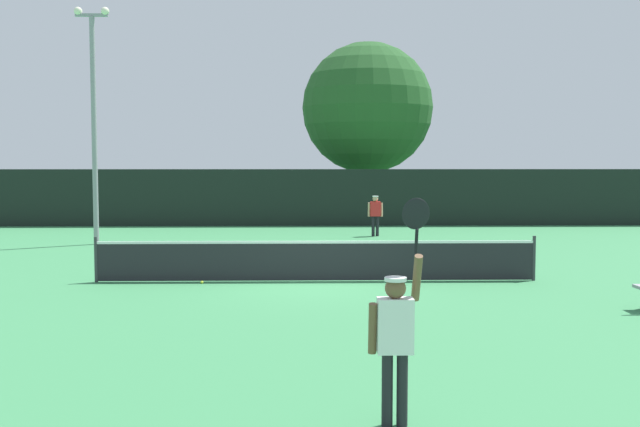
# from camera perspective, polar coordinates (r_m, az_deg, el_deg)

# --- Properties ---
(ground_plane) EXTENTS (120.00, 120.00, 0.00)m
(ground_plane) POSITION_cam_1_polar(r_m,az_deg,el_deg) (17.41, -0.28, -5.30)
(ground_plane) COLOR #387F4C
(tennis_net) EXTENTS (10.45, 0.08, 1.07)m
(tennis_net) POSITION_cam_1_polar(r_m,az_deg,el_deg) (17.33, -0.28, -3.62)
(tennis_net) COLOR #232328
(tennis_net) RESTS_ON ground
(perimeter_fence) EXTENTS (32.34, 0.12, 2.50)m
(perimeter_fence) POSITION_cam_1_polar(r_m,az_deg,el_deg) (32.29, -0.74, 1.25)
(perimeter_fence) COLOR black
(perimeter_fence) RESTS_ON ground
(player_serving) EXTENTS (0.67, 0.39, 2.45)m
(player_serving) POSITION_cam_1_polar(r_m,az_deg,el_deg) (7.91, 5.94, -8.84)
(player_serving) COLOR white
(player_serving) RESTS_ON ground
(player_receiving) EXTENTS (0.57, 0.23, 1.54)m
(player_receiving) POSITION_cam_1_polar(r_m,az_deg,el_deg) (27.89, 4.33, 0.14)
(player_receiving) COLOR red
(player_receiving) RESTS_ON ground
(tennis_ball) EXTENTS (0.07, 0.07, 0.07)m
(tennis_ball) POSITION_cam_1_polar(r_m,az_deg,el_deg) (17.27, -9.18, -5.31)
(tennis_ball) COLOR #CCE033
(tennis_ball) RESTS_ON ground
(light_pole) EXTENTS (1.18, 0.28, 8.02)m
(light_pole) POSITION_cam_1_polar(r_m,az_deg,el_deg) (26.19, -17.21, 7.69)
(light_pole) COLOR gray
(light_pole) RESTS_ON ground
(large_tree) EXTENTS (6.47, 6.47, 8.74)m
(large_tree) POSITION_cam_1_polar(r_m,az_deg,el_deg) (36.75, 3.72, 8.19)
(large_tree) COLOR brown
(large_tree) RESTS_ON ground
(parked_car_near) EXTENTS (2.14, 4.30, 1.69)m
(parked_car_near) POSITION_cam_1_polar(r_m,az_deg,el_deg) (40.06, -13.09, 1.01)
(parked_car_near) COLOR red
(parked_car_near) RESTS_ON ground
(parked_car_mid) EXTENTS (1.96, 4.23, 1.69)m
(parked_car_mid) POSITION_cam_1_polar(r_m,az_deg,el_deg) (39.18, -6.07, 1.02)
(parked_car_mid) COLOR navy
(parked_car_mid) RESTS_ON ground
(parked_car_far) EXTENTS (2.42, 4.41, 1.69)m
(parked_car_far) POSITION_cam_1_polar(r_m,az_deg,el_deg) (39.12, 13.77, 0.92)
(parked_car_far) COLOR black
(parked_car_far) RESTS_ON ground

